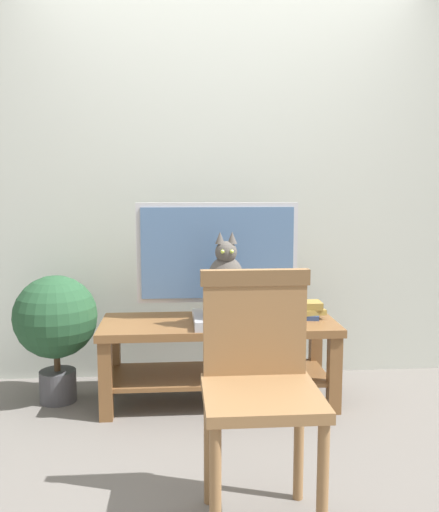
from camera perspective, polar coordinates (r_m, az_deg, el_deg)
name	(u,v)px	position (r m, az deg, el deg)	size (l,w,h in m)	color
ground_plane	(237,440)	(2.86, 1.85, -18.45)	(12.00, 12.00, 0.00)	slate
back_wall	(221,161)	(3.61, 0.12, 9.77)	(7.00, 0.12, 2.80)	#B7BCB2
tv_stand	(219,344)	(3.20, -0.07, -9.06)	(1.33, 0.52, 0.48)	brown
tv	(218,256)	(3.20, -0.21, -0.01)	(0.93, 0.20, 0.67)	#B7B7BC
media_box	(225,321)	(3.07, 0.59, -6.67)	(0.34, 0.30, 0.05)	#ADADB2
cat	(226,285)	(3.01, 0.64, -3.01)	(0.23, 0.33, 0.47)	#514C47
wooden_chair	(259,374)	(2.08, 4.06, -12.06)	(0.42, 0.42, 0.93)	olive
book_stack	(303,310)	(3.27, 8.65, -5.51)	(0.24, 0.21, 0.10)	#33477A
potted_plant	(56,322)	(3.31, -16.52, -6.52)	(0.47, 0.47, 0.74)	#47474C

